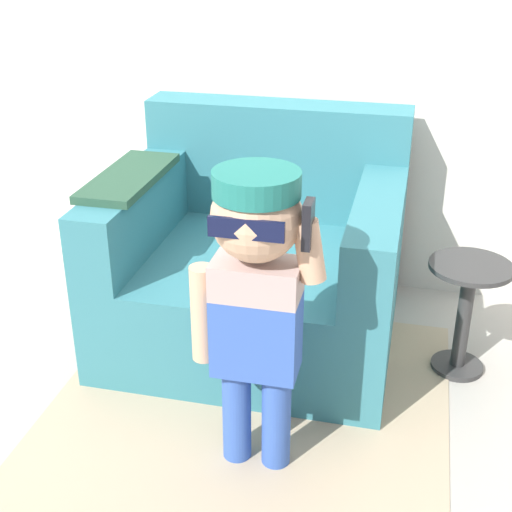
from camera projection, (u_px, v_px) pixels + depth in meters
name	position (u px, v px, depth m)	size (l,w,h in m)	color
ground_plane	(247.00, 368.00, 2.73)	(10.00, 10.00, 0.00)	#ADA89E
armchair	(258.00, 261.00, 2.86)	(1.12, 1.00, 0.87)	teal
person_child	(256.00, 280.00, 2.00)	(0.39, 0.30, 0.96)	#3356AD
side_table	(465.00, 307.00, 2.61)	(0.30, 0.30, 0.44)	#333333
rug	(248.00, 408.00, 2.50)	(1.37, 1.42, 0.01)	tan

